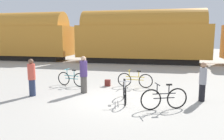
# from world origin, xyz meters

# --- Properties ---
(ground_plane) EXTENTS (80.00, 80.00, 0.00)m
(ground_plane) POSITION_xyz_m (0.00, 0.00, 0.00)
(ground_plane) COLOR #A8A399
(freight_train) EXTENTS (39.98, 3.10, 5.09)m
(freight_train) POSITION_xyz_m (0.00, 12.88, 2.64)
(freight_train) COLOR black
(freight_train) RESTS_ON ground_plane
(rail_near) EXTENTS (51.98, 0.07, 0.01)m
(rail_near) POSITION_xyz_m (0.00, 12.16, 0.01)
(rail_near) COLOR #4C4238
(rail_near) RESTS_ON ground_plane
(rail_far) EXTENTS (51.98, 0.07, 0.01)m
(rail_far) POSITION_xyz_m (0.00, 13.59, 0.01)
(rail_far) COLOR #4C4238
(rail_far) RESTS_ON ground_plane
(bicycle_teal) EXTENTS (1.67, 0.46, 0.89)m
(bicycle_teal) POSITION_xyz_m (-2.69, 1.96, 0.38)
(bicycle_teal) COLOR black
(bicycle_teal) RESTS_ON ground_plane
(bicycle_yellow) EXTENTS (1.82, 0.46, 0.90)m
(bicycle_yellow) POSITION_xyz_m (0.60, 2.37, 0.38)
(bicycle_yellow) COLOR black
(bicycle_yellow) RESTS_ON ground_plane
(bicycle_black) EXTENTS (1.64, 0.69, 0.95)m
(bicycle_black) POSITION_xyz_m (1.99, -0.83, 0.40)
(bicycle_black) COLOR black
(bicycle_black) RESTS_ON ground_plane
(bicycle_silver) EXTENTS (0.49, 1.73, 0.90)m
(bicycle_silver) POSITION_xyz_m (0.46, -0.15, 0.38)
(bicycle_silver) COLOR black
(bicycle_silver) RESTS_ON ground_plane
(person_in_grey) EXTENTS (0.28, 0.28, 1.58)m
(person_in_grey) POSITION_xyz_m (3.51, 0.54, 0.81)
(person_in_grey) COLOR black
(person_in_grey) RESTS_ON ground_plane
(person_in_purple) EXTENTS (0.35, 0.35, 1.71)m
(person_in_purple) POSITION_xyz_m (-1.59, 0.77, 0.86)
(person_in_purple) COLOR #514C47
(person_in_purple) RESTS_ON ground_plane
(person_in_red) EXTENTS (0.32, 0.32, 1.63)m
(person_in_red) POSITION_xyz_m (-3.62, -0.20, 0.82)
(person_in_red) COLOR #283351
(person_in_red) RESTS_ON ground_plane
(backpack) EXTENTS (0.28, 0.20, 0.34)m
(backpack) POSITION_xyz_m (-0.83, 2.34, 0.17)
(backpack) COLOR maroon
(backpack) RESTS_ON ground_plane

